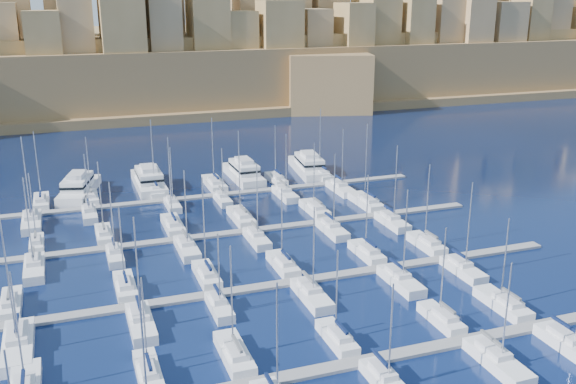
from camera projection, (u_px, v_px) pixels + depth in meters
name	position (u px, v px, depth m)	size (l,w,h in m)	color
ground	(270.00, 252.00, 102.09)	(600.00, 600.00, 0.00)	black
pontoon_near	(365.00, 361.00, 71.43)	(84.00, 2.00, 0.40)	slate
pontoon_mid_near	(296.00, 282.00, 91.23)	(84.00, 2.00, 0.40)	slate
pontoon_mid_far	(252.00, 230.00, 111.03)	(84.00, 2.00, 0.40)	slate
pontoon_far	(222.00, 195.00, 130.83)	(84.00, 2.00, 0.40)	slate
sailboat_1	(149.00, 373.00, 68.34)	(2.45, 8.17, 11.87)	white
sailboat_2	(235.00, 354.00, 71.86)	(2.75, 9.18, 13.86)	white
sailboat_3	(337.00, 338.00, 75.30)	(2.40, 7.99, 11.92)	white
sailboat_4	(442.00, 318.00, 79.81)	(2.38, 7.92, 12.87)	white
sailboat_5	(503.00, 304.00, 83.51)	(2.78, 9.25, 12.66)	white
sailboat_9	(386.00, 382.00, 66.78)	(2.45, 8.17, 12.43)	white
sailboat_10	(497.00, 361.00, 70.53)	(2.83, 9.43, 12.97)	white
sailboat_11	(570.00, 345.00, 73.72)	(2.84, 9.47, 15.02)	white
sailboat_12	(11.00, 304.00, 83.56)	(2.54, 8.47, 14.25)	white
sailboat_13	(125.00, 287.00, 88.43)	(2.67, 8.89, 12.52)	white
sailboat_14	(207.00, 275.00, 92.08)	(2.66, 8.87, 15.50)	white
sailboat_15	(283.00, 264.00, 95.80)	(2.65, 8.82, 12.70)	white
sailboat_16	(367.00, 252.00, 100.19)	(2.61, 8.70, 13.47)	white
sailboat_17	(427.00, 244.00, 103.70)	(2.66, 8.86, 14.15)	white
sailboat_18	(18.00, 345.00, 73.60)	(3.32, 11.08, 15.65)	white
sailboat_19	(141.00, 322.00, 78.73)	(2.89, 9.62, 15.01)	white
sailboat_20	(219.00, 307.00, 82.85)	(2.30, 7.67, 11.29)	white
sailboat_21	(311.00, 295.00, 86.05)	(2.84, 9.46, 13.64)	white
sailboat_22	(401.00, 280.00, 90.36)	(2.85, 9.49, 14.57)	white
sailboat_23	(463.00, 269.00, 94.08)	(2.62, 8.75, 14.46)	white
sailboat_24	(37.00, 243.00, 103.77)	(2.21, 7.36, 12.70)	white
sailboat_25	(104.00, 234.00, 107.66)	(2.55, 8.51, 13.49)	white
sailboat_26	(173.00, 225.00, 111.94)	(2.91, 9.70, 16.63)	white
sailboat_27	(241.00, 217.00, 116.03)	(2.99, 9.96, 16.77)	white
sailboat_28	(315.00, 209.00, 120.41)	(2.85, 9.50, 13.64)	white
sailboat_29	(366.00, 202.00, 124.34)	(3.14, 10.48, 16.35)	white
sailboat_30	(34.00, 268.00, 94.48)	(2.88, 9.59, 15.07)	white
sailboat_31	(115.00, 255.00, 99.05)	(2.31, 7.70, 12.99)	white
sailboat_32	(187.00, 248.00, 101.88)	(2.80, 9.32, 13.97)	white
sailboat_33	(257.00, 238.00, 105.96)	(2.58, 8.60, 13.81)	white
sailboat_34	(332.00, 229.00, 110.07)	(2.72, 9.07, 14.46)	white
sailboat_35	(392.00, 221.00, 113.79)	(2.71, 9.04, 14.99)	white
sailboat_36	(41.00, 202.00, 124.62)	(2.83, 9.43, 14.84)	white
sailboat_37	(91.00, 198.00, 127.20)	(2.55, 8.50, 13.21)	white
sailboat_38	(155.00, 191.00, 131.61)	(2.80, 9.32, 15.72)	white
sailboat_39	(215.00, 184.00, 136.38)	(3.27, 10.91, 15.14)	white
sailboat_40	(276.00, 179.00, 139.80)	(2.65, 8.84, 12.95)	white
sailboat_41	(321.00, 174.00, 143.43)	(2.82, 9.39, 15.79)	white
sailboat_42	(32.00, 222.00, 113.50)	(3.21, 10.71, 16.59)	white
sailboat_43	(90.00, 214.00, 117.69)	(2.53, 8.45, 12.46)	white
sailboat_44	(173.00, 205.00, 122.93)	(2.31, 7.71, 12.40)	white
sailboat_45	(223.00, 199.00, 126.21)	(2.24, 7.48, 11.40)	white
sailboat_46	(285.00, 194.00, 129.46)	(2.80, 9.35, 13.53)	white
sailboat_47	(341.00, 188.00, 133.23)	(2.90, 9.66, 13.69)	white
motor_yacht_a	(79.00, 187.00, 130.54)	(9.75, 18.30, 5.25)	white
motor_yacht_b	(149.00, 180.00, 135.42)	(5.52, 18.31, 5.25)	white
motor_yacht_c	(244.00, 172.00, 141.62)	(5.43, 17.38, 5.25)	white
motor_yacht_d	(309.00, 166.00, 147.00)	(7.65, 18.71, 5.25)	white
fortified_city	(139.00, 64.00, 237.41)	(460.00, 108.95, 59.52)	brown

